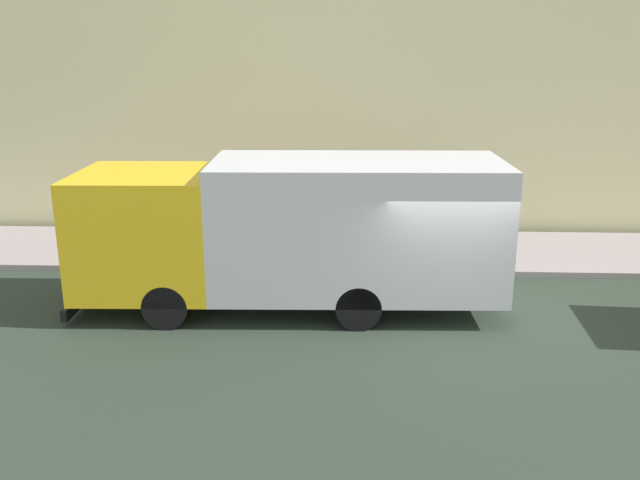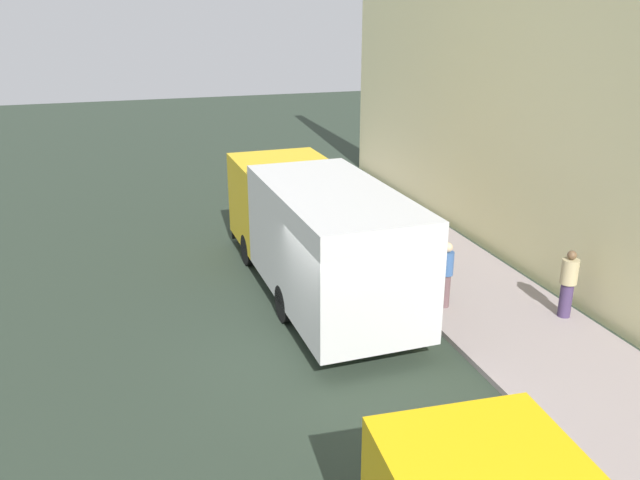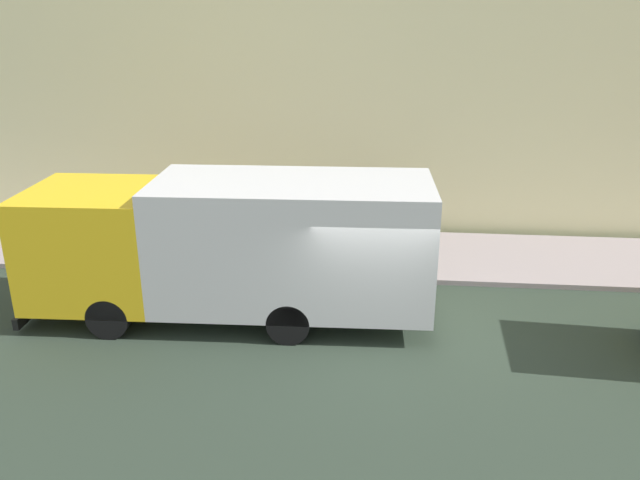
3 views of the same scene
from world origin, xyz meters
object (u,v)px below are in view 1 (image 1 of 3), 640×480
object	(u,v)px
pedestrian_walking	(302,221)
pedestrian_third	(427,206)
large_utility_truck	(293,228)
pedestrian_standing	(384,228)

from	to	relation	value
pedestrian_walking	pedestrian_third	distance (m)	3.86
large_utility_truck	pedestrian_third	bearing A→B (deg)	-34.70
large_utility_truck	pedestrian_standing	world-z (taller)	large_utility_truck
large_utility_truck	pedestrian_standing	bearing A→B (deg)	-38.67
pedestrian_walking	pedestrian_standing	distance (m)	2.00
large_utility_truck	pedestrian_walking	bearing A→B (deg)	-1.19
pedestrian_standing	large_utility_truck	bearing A→B (deg)	169.11
pedestrian_walking	pedestrian_third	world-z (taller)	pedestrian_walking
pedestrian_standing	pedestrian_third	xyz separation A→B (m)	(2.38, -1.28, -0.02)
pedestrian_walking	pedestrian_standing	bearing A→B (deg)	-93.86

